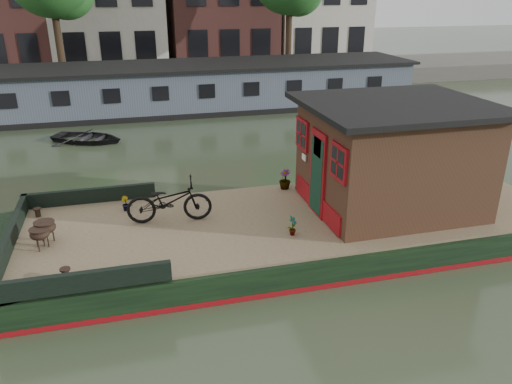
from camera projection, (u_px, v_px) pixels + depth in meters
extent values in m
plane|color=#26311F|center=(297.00, 241.00, 11.37)|extent=(120.00, 120.00, 0.00)
cube|color=black|center=(298.00, 229.00, 11.26)|extent=(12.00, 4.00, 0.60)
cylinder|color=black|center=(10.00, 264.00, 9.84)|extent=(4.00, 4.00, 0.60)
cube|color=maroon|center=(297.00, 239.00, 11.35)|extent=(12.02, 4.02, 0.10)
cube|color=olive|center=(298.00, 216.00, 11.13)|extent=(11.80, 3.80, 0.05)
cube|color=black|center=(9.00, 240.00, 9.66)|extent=(0.12, 4.00, 0.35)
cube|color=black|center=(90.00, 196.00, 11.71)|extent=(3.00, 0.12, 0.35)
cube|color=black|center=(80.00, 282.00, 8.27)|extent=(3.00, 0.12, 0.35)
cube|color=black|center=(392.00, 158.00, 11.21)|extent=(3.50, 3.00, 2.30)
cube|color=black|center=(398.00, 105.00, 10.75)|extent=(4.00, 3.50, 0.12)
cube|color=maroon|center=(318.00, 173.00, 10.86)|extent=(0.06, 0.80, 1.90)
cube|color=black|center=(317.00, 176.00, 10.88)|extent=(0.04, 0.64, 1.70)
cube|color=maroon|center=(339.00, 162.00, 9.70)|extent=(0.06, 0.72, 0.72)
cube|color=maroon|center=(302.00, 134.00, 11.57)|extent=(0.06, 0.72, 0.72)
imported|color=black|center=(169.00, 201.00, 10.66)|extent=(1.86, 0.80, 0.95)
imported|color=maroon|center=(293.00, 226.00, 10.14)|extent=(0.27, 0.27, 0.43)
imported|color=brown|center=(125.00, 204.00, 11.30)|extent=(0.23, 0.24, 0.33)
imported|color=#975029|center=(285.00, 179.00, 12.50)|extent=(0.39, 0.39, 0.50)
imported|color=brown|center=(123.00, 271.00, 8.65)|extent=(0.15, 0.17, 0.28)
cylinder|color=black|center=(38.00, 212.00, 11.03)|extent=(0.17, 0.17, 0.19)
cylinder|color=black|center=(66.00, 274.00, 8.64)|extent=(0.18, 0.18, 0.21)
imported|color=black|center=(87.00, 134.00, 18.62)|extent=(3.30, 2.99, 0.56)
cube|color=#495362|center=(200.00, 87.00, 23.52)|extent=(20.00, 4.00, 2.00)
cube|color=black|center=(199.00, 65.00, 23.12)|extent=(20.40, 4.40, 0.12)
cube|color=black|center=(201.00, 106.00, 23.85)|extent=(20.00, 4.05, 0.24)
cube|color=#47443F|center=(183.00, 77.00, 29.54)|extent=(60.00, 6.00, 0.90)
cylinder|color=#332316|center=(59.00, 39.00, 25.73)|extent=(0.36, 0.36, 4.00)
cylinder|color=#332316|center=(289.00, 34.00, 28.69)|extent=(0.36, 0.36, 4.00)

